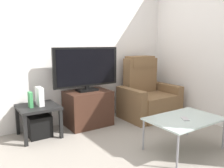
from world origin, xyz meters
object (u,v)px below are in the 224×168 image
(game_console, at_px, (40,96))
(cell_phone, at_px, (185,119))
(subwoofer_box, at_px, (39,126))
(television, at_px, (87,68))
(recliner_armchair, at_px, (147,96))
(side_table, at_px, (38,111))
(tv_stand, at_px, (88,108))
(coffee_table, at_px, (184,120))
(book_upright, at_px, (30,100))

(game_console, height_order, cell_phone, game_console)
(subwoofer_box, height_order, game_console, game_console)
(television, relative_size, subwoofer_box, 3.55)
(recliner_armchair, bearing_deg, television, 179.45)
(television, bearing_deg, side_table, -177.04)
(tv_stand, distance_m, coffee_table, 1.55)
(tv_stand, height_order, side_table, tv_stand)
(tv_stand, xyz_separation_m, cell_phone, (0.56, -1.46, 0.13))
(game_console, bearing_deg, book_upright, -167.47)
(side_table, xyz_separation_m, cell_phone, (1.36, -1.44, 0.04))
(book_upright, bearing_deg, side_table, 11.31)
(book_upright, bearing_deg, subwoofer_box, 11.31)
(tv_stand, distance_m, television, 0.65)
(recliner_armchair, xyz_separation_m, side_table, (-1.91, 0.15, 0.00))
(television, height_order, game_console, television)
(game_console, bearing_deg, recliner_armchair, -4.78)
(recliner_armchair, distance_m, coffee_table, 1.37)
(tv_stand, bearing_deg, book_upright, -177.30)
(coffee_table, bearing_deg, subwoofer_box, 134.46)
(recliner_armchair, relative_size, book_upright, 5.09)
(book_upright, xyz_separation_m, coffee_table, (1.48, -1.39, -0.17))
(television, xyz_separation_m, coffee_table, (0.59, -1.45, -0.55))
(book_upright, bearing_deg, television, 3.90)
(television, xyz_separation_m, side_table, (-0.80, -0.04, -0.55))
(tv_stand, bearing_deg, side_table, -178.40)
(subwoofer_box, height_order, cell_phone, cell_phone)
(tv_stand, distance_m, side_table, 0.80)
(book_upright, xyz_separation_m, game_console, (0.14, 0.03, 0.02))
(coffee_table, bearing_deg, television, 111.98)
(side_table, bearing_deg, coffee_table, -45.54)
(book_upright, relative_size, game_console, 0.82)
(coffee_table, xyz_separation_m, cell_phone, (-0.03, -0.03, 0.03))
(subwoofer_box, xyz_separation_m, cell_phone, (1.36, -1.44, 0.26))
(subwoofer_box, bearing_deg, television, 2.96)
(television, xyz_separation_m, book_upright, (-0.90, -0.06, -0.38))
(television, distance_m, book_upright, 0.97)
(subwoofer_box, height_order, coffee_table, coffee_table)
(cell_phone, bearing_deg, game_console, 167.17)
(recliner_armchair, height_order, cell_phone, recliner_armchair)
(television, relative_size, recliner_armchair, 1.01)
(recliner_armchair, distance_m, game_console, 1.89)
(recliner_armchair, bearing_deg, game_console, -175.72)
(side_table, height_order, cell_phone, side_table)
(subwoofer_box, xyz_separation_m, book_upright, (-0.10, -0.02, 0.40))
(recliner_armchair, relative_size, game_console, 4.16)
(side_table, relative_size, book_upright, 2.54)
(tv_stand, distance_m, book_upright, 0.94)
(book_upright, xyz_separation_m, cell_phone, (1.46, -1.42, -0.14))
(recliner_armchair, distance_m, subwoofer_box, 1.92)
(game_console, bearing_deg, coffee_table, -46.48)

